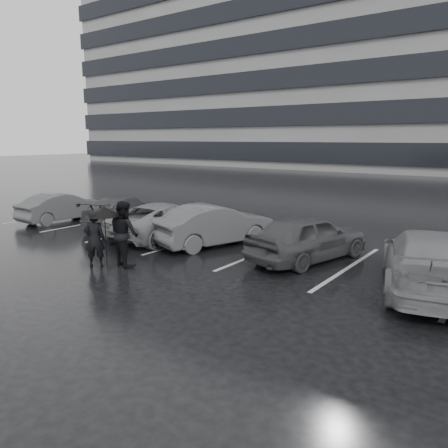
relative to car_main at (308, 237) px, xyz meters
name	(u,v)px	position (x,y,z in m)	size (l,w,h in m)	color
ground	(197,268)	(-2.14, -2.51, -0.70)	(160.00, 160.00, 0.00)	black
office_building	(296,58)	(-24.14, 45.49, 13.64)	(61.00, 26.00, 29.00)	gray
car_main	(308,237)	(0.00, 0.00, 0.00)	(1.64, 4.09, 1.39)	black
car_west_a	(215,225)	(-3.34, -0.12, -0.01)	(1.45, 4.16, 1.37)	#2C2C2F
car_west_b	(166,220)	(-5.44, -0.25, -0.06)	(2.11, 4.57, 1.27)	#545457
car_west_c	(123,211)	(-8.38, 0.26, -0.08)	(1.72, 4.23, 1.23)	black
car_west_d	(62,207)	(-11.25, -0.62, -0.08)	(1.30, 3.72, 1.23)	#2C2C2F
car_east	(430,261)	(3.43, -0.68, 0.03)	(2.03, 4.98, 1.45)	#545457
pedestrian_left	(95,239)	(-4.49, -4.09, 0.09)	(0.57, 0.37, 1.56)	black
pedestrian_right	(124,233)	(-3.93, -3.50, 0.22)	(0.89, 0.70, 1.84)	black
umbrella	(104,211)	(-4.38, -3.80, 0.84)	(0.99, 0.99, 1.69)	black
stall_stripes	(226,246)	(-2.94, -0.01, -0.69)	(19.72, 5.00, 0.00)	#ABABAE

